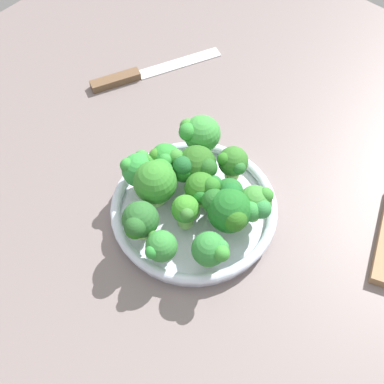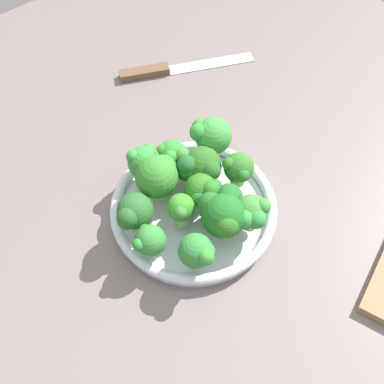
{
  "view_description": "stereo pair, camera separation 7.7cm",
  "coord_description": "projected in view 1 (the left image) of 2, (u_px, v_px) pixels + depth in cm",
  "views": [
    {
      "loc": [
        -28.33,
        33.56,
        69.65
      ],
      "look_at": [
        0.42,
        1.43,
        5.9
      ],
      "focal_mm": 48.03,
      "sensor_mm": 36.0,
      "label": 1
    },
    {
      "loc": [
        -33.58,
        27.94,
        69.65
      ],
      "look_at": [
        0.42,
        1.43,
        5.9
      ],
      "focal_mm": 48.03,
      "sensor_mm": 36.0,
      "label": 2
    }
  ],
  "objects": [
    {
      "name": "ground_plane",
      "position": [
        200.0,
        213.0,
        0.83
      ],
      "size": [
        130.0,
        130.0,
        2.5
      ],
      "primitive_type": "cube",
      "color": "slate"
    },
    {
      "name": "bowl",
      "position": [
        192.0,
        208.0,
        0.81
      ],
      "size": [
        26.08,
        26.08,
        2.9
      ],
      "color": "silver",
      "rests_on": "ground_plane"
    },
    {
      "name": "broccoli_floret_0",
      "position": [
        167.0,
        158.0,
        0.79
      ],
      "size": [
        5.24,
        4.86,
        6.46
      ],
      "color": "#94D96A",
      "rests_on": "bowl"
    },
    {
      "name": "broccoli_floret_1",
      "position": [
        228.0,
        209.0,
        0.73
      ],
      "size": [
        7.8,
        6.78,
        7.98
      ],
      "color": "#76B75D",
      "rests_on": "bowl"
    },
    {
      "name": "broccoli_floret_2",
      "position": [
        233.0,
        162.0,
        0.79
      ],
      "size": [
        5.14,
        4.86,
        6.1
      ],
      "color": "#7FB24E",
      "rests_on": "bowl"
    },
    {
      "name": "broccoli_floret_3",
      "position": [
        139.0,
        222.0,
        0.73
      ],
      "size": [
        5.38,
        6.06,
        6.71
      ],
      "color": "#89BC51",
      "rests_on": "bowl"
    },
    {
      "name": "broccoli_floret_4",
      "position": [
        185.0,
        211.0,
        0.74
      ],
      "size": [
        4.24,
        4.23,
        6.09
      ],
      "color": "#83BF5B",
      "rests_on": "bowl"
    },
    {
      "name": "broccoli_floret_5",
      "position": [
        228.0,
        194.0,
        0.77
      ],
      "size": [
        4.22,
        4.65,
        5.25
      ],
      "color": "#88BB50",
      "rests_on": "bowl"
    },
    {
      "name": "broccoli_floret_6",
      "position": [
        256.0,
        204.0,
        0.74
      ],
      "size": [
        5.64,
        6.04,
        6.55
      ],
      "color": "#82B65C",
      "rests_on": "bowl"
    },
    {
      "name": "broccoli_floret_7",
      "position": [
        157.0,
        180.0,
        0.76
      ],
      "size": [
        6.57,
        6.94,
        8.0
      ],
      "color": "#9ED573",
      "rests_on": "bowl"
    },
    {
      "name": "broccoli_floret_8",
      "position": [
        200.0,
        134.0,
        0.81
      ],
      "size": [
        6.43,
        6.53,
        7.47
      ],
      "color": "#8FD069",
      "rests_on": "bowl"
    },
    {
      "name": "broccoli_floret_9",
      "position": [
        160.0,
        246.0,
        0.72
      ],
      "size": [
        4.82,
        5.04,
        5.55
      ],
      "color": "#9CCF70",
      "rests_on": "bowl"
    },
    {
      "name": "broccoli_floret_10",
      "position": [
        139.0,
        169.0,
        0.79
      ],
      "size": [
        5.32,
        5.71,
        6.01
      ],
      "color": "#94BD5A",
      "rests_on": "bowl"
    },
    {
      "name": "broccoli_floret_11",
      "position": [
        203.0,
        189.0,
        0.76
      ],
      "size": [
        5.38,
        5.38,
        6.71
      ],
      "color": "#83C858",
      "rests_on": "bowl"
    },
    {
      "name": "broccoli_floret_12",
      "position": [
        195.0,
        166.0,
        0.79
      ],
      "size": [
        6.8,
        7.27,
        6.81
      ],
      "color": "#9BD467",
      "rests_on": "bowl"
    },
    {
      "name": "broccoli_floret_13",
      "position": [
        211.0,
        250.0,
        0.7
      ],
      "size": [
        5.69,
        4.94,
        6.45
      ],
      "color": "#9AD565",
      "rests_on": "bowl"
    },
    {
      "name": "knife",
      "position": [
        139.0,
        74.0,
        0.99
      ],
      "size": [
        13.07,
        25.26,
        1.5
      ],
      "color": "silver",
      "rests_on": "ground_plane"
    }
  ]
}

